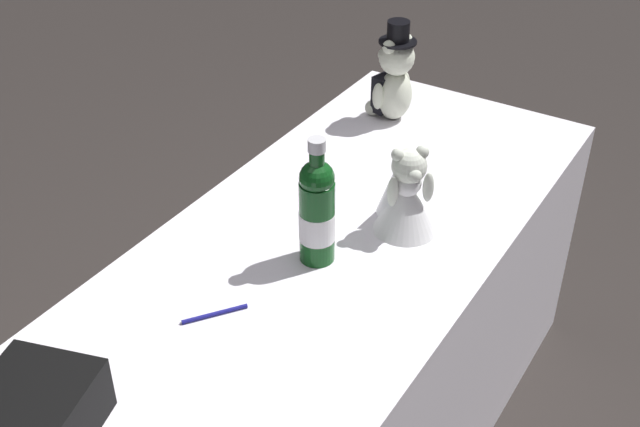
% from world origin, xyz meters
% --- Properties ---
extents(reception_table, '(1.88, 0.76, 0.78)m').
position_xyz_m(reception_table, '(0.00, 0.00, 0.39)').
color(reception_table, white).
rests_on(reception_table, ground_plane).
extents(teddy_bear_groom, '(0.15, 0.14, 0.31)m').
position_xyz_m(teddy_bear_groom, '(0.68, 0.17, 0.90)').
color(teddy_bear_groom, beige).
rests_on(teddy_bear_groom, reception_table).
extents(teddy_bear_bride, '(0.20, 0.20, 0.23)m').
position_xyz_m(teddy_bear_bride, '(0.19, -0.12, 0.87)').
color(teddy_bear_bride, white).
rests_on(teddy_bear_bride, reception_table).
extents(champagne_bottle, '(0.08, 0.08, 0.31)m').
position_xyz_m(champagne_bottle, '(-0.03, -0.01, 0.91)').
color(champagne_bottle, '#114718').
rests_on(champagne_bottle, reception_table).
extents(signing_pen, '(0.13, 0.10, 0.01)m').
position_xyz_m(signing_pen, '(-0.32, 0.07, 0.78)').
color(signing_pen, navy).
rests_on(signing_pen, reception_table).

